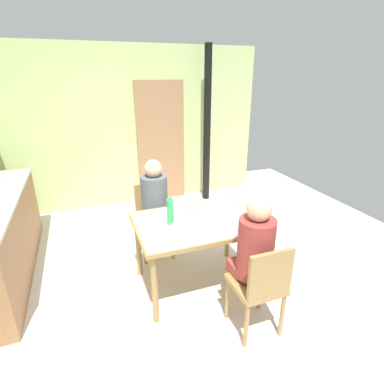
{
  "coord_description": "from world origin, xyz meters",
  "views": [
    {
      "loc": [
        -0.77,
        -2.42,
        2.1
      ],
      "look_at": [
        0.2,
        0.2,
        1.0
      ],
      "focal_mm": 28.25,
      "sensor_mm": 36.0,
      "label": 1
    }
  ],
  "objects_px": {
    "water_bottle_green_near": "(170,211)",
    "person_far_diner": "(155,197)",
    "chair_near_diner": "(261,285)",
    "chair_far_diner": "(153,215)",
    "person_near_diner": "(255,246)",
    "dining_table": "(197,228)",
    "serving_bowl_center": "(180,228)"
  },
  "relations": [
    {
      "from": "chair_far_diner",
      "to": "serving_bowl_center",
      "type": "distance_m",
      "value": 0.96
    },
    {
      "from": "chair_far_diner",
      "to": "person_far_diner",
      "type": "relative_size",
      "value": 1.13
    },
    {
      "from": "water_bottle_green_near",
      "to": "serving_bowl_center",
      "type": "relative_size",
      "value": 1.69
    },
    {
      "from": "person_far_diner",
      "to": "water_bottle_green_near",
      "type": "relative_size",
      "value": 2.69
    },
    {
      "from": "water_bottle_green_near",
      "to": "serving_bowl_center",
      "type": "distance_m",
      "value": 0.21
    },
    {
      "from": "chair_far_diner",
      "to": "water_bottle_green_near",
      "type": "xyz_separation_m",
      "value": [
        0.01,
        -0.75,
        0.38
      ]
    },
    {
      "from": "chair_far_diner",
      "to": "water_bottle_green_near",
      "type": "relative_size",
      "value": 3.04
    },
    {
      "from": "chair_near_diner",
      "to": "chair_far_diner",
      "type": "height_order",
      "value": "same"
    },
    {
      "from": "serving_bowl_center",
      "to": "water_bottle_green_near",
      "type": "bearing_deg",
      "value": 103.15
    },
    {
      "from": "chair_near_diner",
      "to": "serving_bowl_center",
      "type": "distance_m",
      "value": 0.85
    },
    {
      "from": "person_near_diner",
      "to": "serving_bowl_center",
      "type": "height_order",
      "value": "person_near_diner"
    },
    {
      "from": "dining_table",
      "to": "water_bottle_green_near",
      "type": "height_order",
      "value": "water_bottle_green_near"
    },
    {
      "from": "person_near_diner",
      "to": "person_far_diner",
      "type": "bearing_deg",
      "value": 111.67
    },
    {
      "from": "dining_table",
      "to": "person_far_diner",
      "type": "distance_m",
      "value": 0.71
    },
    {
      "from": "chair_far_diner",
      "to": "dining_table",
      "type": "bearing_deg",
      "value": 108.72
    },
    {
      "from": "water_bottle_green_near",
      "to": "person_far_diner",
      "type": "bearing_deg",
      "value": 90.54
    },
    {
      "from": "dining_table",
      "to": "water_bottle_green_near",
      "type": "xyz_separation_m",
      "value": [
        -0.26,
        0.04,
        0.22
      ]
    },
    {
      "from": "chair_far_diner",
      "to": "person_far_diner",
      "type": "distance_m",
      "value": 0.31
    },
    {
      "from": "chair_near_diner",
      "to": "person_near_diner",
      "type": "bearing_deg",
      "value": 90.0
    },
    {
      "from": "water_bottle_green_near",
      "to": "person_near_diner",
      "type": "bearing_deg",
      "value": -53.5
    },
    {
      "from": "chair_far_diner",
      "to": "person_near_diner",
      "type": "bearing_deg",
      "value": 109.78
    },
    {
      "from": "dining_table",
      "to": "chair_near_diner",
      "type": "xyz_separation_m",
      "value": [
        0.25,
        -0.79,
        -0.17
      ]
    },
    {
      "from": "chair_near_diner",
      "to": "person_near_diner",
      "type": "relative_size",
      "value": 1.13
    },
    {
      "from": "person_far_diner",
      "to": "water_bottle_green_near",
      "type": "distance_m",
      "value": 0.62
    },
    {
      "from": "chair_far_diner",
      "to": "person_far_diner",
      "type": "height_order",
      "value": "person_far_diner"
    },
    {
      "from": "chair_far_diner",
      "to": "person_near_diner",
      "type": "xyz_separation_m",
      "value": [
        0.52,
        -1.44,
        0.28
      ]
    },
    {
      "from": "dining_table",
      "to": "chair_near_diner",
      "type": "bearing_deg",
      "value": -72.35
    },
    {
      "from": "water_bottle_green_near",
      "to": "serving_bowl_center",
      "type": "xyz_separation_m",
      "value": [
        0.04,
        -0.17,
        -0.11
      ]
    },
    {
      "from": "chair_far_diner",
      "to": "water_bottle_green_near",
      "type": "distance_m",
      "value": 0.84
    },
    {
      "from": "chair_near_diner",
      "to": "person_far_diner",
      "type": "distance_m",
      "value": 1.55
    },
    {
      "from": "dining_table",
      "to": "serving_bowl_center",
      "type": "height_order",
      "value": "serving_bowl_center"
    },
    {
      "from": "chair_far_diner",
      "to": "person_near_diner",
      "type": "height_order",
      "value": "person_near_diner"
    }
  ]
}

